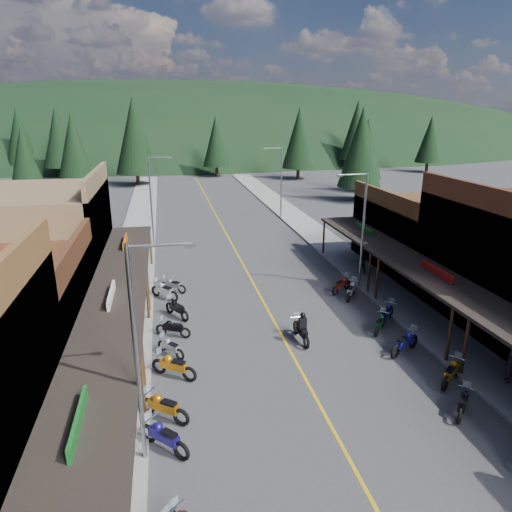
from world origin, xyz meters
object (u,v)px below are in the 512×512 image
shop_east_3 (424,236)px  pine_11 (361,147)px  streetlight_3 (280,179)px  bike_west_9 (173,327)px  bike_west_5 (164,435)px  bike_west_12 (173,284)px  pine_5 (357,130)px  bike_east_9 (387,313)px  bike_west_8 (171,346)px  pine_2 (135,136)px  bike_west_10 (177,308)px  shop_west_2 (1,319)px  bike_east_8 (380,322)px  pine_9 (366,149)px  rider_on_bike (301,329)px  streetlight_1 (152,196)px  pine_6 (430,139)px  streetlight_0 (140,348)px  pine_10 (74,148)px  bike_west_6 (163,405)px  streetlight_2 (361,226)px  pedestrian_east_a (509,366)px  pine_8 (25,162)px  bike_west_11 (164,290)px  pine_4 (299,138)px  pine_1 (58,137)px  pedestrian_east_b (361,261)px  bike_east_7 (405,341)px  pine_3 (216,141)px  pine_7 (19,136)px  bike_west_7 (174,365)px  shop_west_3 (45,243)px  bike_east_10 (352,289)px  bike_east_6 (452,371)px  bike_east_11 (342,284)px

shop_east_3 → pine_11: bearing=76.8°
streetlight_3 → bike_west_9: streetlight_3 is taller
shop_east_3 → bike_west_5: shop_east_3 is taller
bike_west_12 → pine_5: bearing=2.9°
bike_west_12 → bike_east_9: bike_east_9 is taller
bike_west_8 → pine_5: bearing=21.1°
pine_2 → bike_west_8: size_ratio=7.45×
pine_5 → bike_west_10: pine_5 is taller
shop_west_2 → bike_east_8: size_ratio=5.46×
pine_9 → rider_on_bike: size_ratio=4.59×
streetlight_1 → pine_6: (52.95, 42.00, 2.02)m
streetlight_0 → streetlight_1: (0.00, 28.00, 0.00)m
pine_5 → bike_west_5: 87.85m
bike_east_9 → pine_11: bearing=113.5°
streetlight_3 → bike_west_5: size_ratio=3.44×
pine_10 → bike_west_6: size_ratio=4.95×
streetlight_2 → shop_west_2: bearing=-163.1°
pine_5 → pedestrian_east_a: size_ratio=8.93×
streetlight_3 → bike_west_12: bearing=-121.9°
streetlight_0 → pine_5: (40.95, 78.00, 3.53)m
pine_8 → bike_east_8: 47.58m
pine_11 → bike_west_10: 41.75m
bike_west_8 → bike_west_11: 7.49m
streetlight_1 → bike_west_8: streetlight_1 is taller
streetlight_1 → pine_4: 45.54m
pine_9 → pedestrian_east_a: (-15.22, -49.43, -5.45)m
pine_1 → pine_6: 70.26m
bike_east_9 → pine_10: bearing=161.7°
bike_west_10 → pedestrian_east_b: bearing=-13.2°
bike_east_7 → bike_east_8: (-0.15, 2.48, -0.08)m
streetlight_3 → pine_3: size_ratio=0.73×
pine_7 → bike_west_11: (25.74, -67.36, -6.59)m
bike_west_6 → rider_on_bike: 8.96m
bike_west_7 → bike_east_8: bearing=-42.4°
pine_7 → bike_west_9: pine_7 is taller
shop_west_2 → bike_west_6: (7.33, -5.58, -1.86)m
shop_west_3 → bike_west_5: 18.71m
bike_west_10 → bike_east_10: bearing=-29.0°
pine_3 → pine_11: bearing=-60.3°
streetlight_3 → bike_east_6: bearing=-91.0°
shop_west_3 → pine_9: size_ratio=1.01×
streetlight_3 → bike_west_7: bearing=-112.7°
bike_east_8 → rider_on_bike: (-4.66, -0.22, 0.14)m
streetlight_3 → bike_west_7: 33.68m
pine_3 → bike_east_9: size_ratio=5.10×
pine_2 → bike_east_10: 54.53m
bike_west_9 → bike_east_6: 14.09m
streetlight_3 → bike_west_6: bearing=-111.5°
bike_west_12 → bike_east_11: 11.48m
shop_east_3 → rider_on_bike: 16.40m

